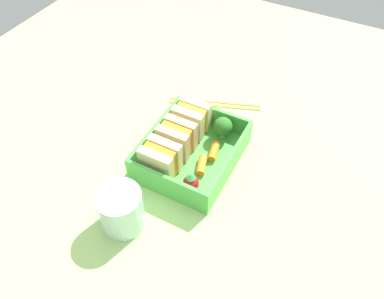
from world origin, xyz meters
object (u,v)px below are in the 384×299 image
sandwich_center (191,119)px  carrot_stick_far_left (214,151)px  broccoli_floret (223,127)px  chopstick_pair (215,103)px  sandwich_left (161,160)px  sandwich_center_left (177,138)px  drinking_glass (121,210)px  strawberry_far_left (191,182)px  carrot_stick_left (202,165)px

sandwich_center → carrot_stick_far_left: sandwich_center is taller
broccoli_floret → chopstick_pair: broccoli_floret is taller
sandwich_left → sandwich_center_left: (5.38, 0.00, 0.00)cm
sandwich_center_left → drinking_glass: size_ratio=0.82×
sandwich_left → strawberry_far_left: sandwich_left is taller
sandwich_center_left → strawberry_far_left: size_ratio=1.81×
sandwich_left → carrot_stick_left: 7.06cm
chopstick_pair → sandwich_left: bearing=179.2°
sandwich_center_left → chopstick_pair: (15.11, -0.28, -3.71)cm
sandwich_left → chopstick_pair: 20.82cm
strawberry_far_left → broccoli_floret: broccoli_floret is taller
broccoli_floret → chopstick_pair: 10.98cm
sandwich_left → sandwich_center_left: same height
sandwich_left → carrot_stick_left: sandwich_left is taller
sandwich_center → strawberry_far_left: size_ratio=1.81×
sandwich_center_left → strawberry_far_left: 8.75cm
carrot_stick_far_left → sandwich_left: bearing=140.1°
sandwich_center_left → strawberry_far_left: bearing=-136.0°
strawberry_far_left → broccoli_floret: size_ratio=0.72×
carrot_stick_far_left → carrot_stick_left: bearing=172.7°
chopstick_pair → carrot_stick_left: bearing=-162.3°
carrot_stick_left → broccoli_floret: bearing=-0.6°
carrot_stick_far_left → chopstick_pair: bearing=24.2°
broccoli_floret → sandwich_left: bearing=153.7°
sandwich_left → strawberry_far_left: (-0.84, -6.00, -1.42)cm
carrot_stick_left → sandwich_center_left: bearing=72.7°
strawberry_far_left → sandwich_left: bearing=82.0°
carrot_stick_far_left → sandwich_center_left: bearing=107.9°
broccoli_floret → strawberry_far_left: bearing=-178.9°
strawberry_far_left → drinking_glass: size_ratio=0.45×
carrot_stick_far_left → broccoli_floret: size_ratio=0.83×
carrot_stick_far_left → strawberry_far_left: bearing=178.8°
sandwich_center_left → strawberry_far_left: sandwich_center_left is taller
sandwich_left → chopstick_pair: bearing=-0.8°
carrot_stick_left → broccoli_floret: broccoli_floret is taller
sandwich_left → sandwich_center_left: 5.38cm
broccoli_floret → carrot_stick_left: bearing=179.4°
strawberry_far_left → drinking_glass: 11.73cm
sandwich_center_left → drinking_glass: bearing=178.5°
carrot_stick_far_left → broccoli_floret: bearing=5.3°
sandwich_center_left → chopstick_pair: bearing=-1.1°
chopstick_pair → strawberry_far_left: bearing=-165.0°
carrot_stick_far_left → chopstick_pair: carrot_stick_far_left is taller
sandwich_center → chopstick_pair: size_ratio=0.33×
carrot_stick_left → sandwich_left: bearing=122.4°
sandwich_center → chopstick_pair: bearing=-1.7°
carrot_stick_left → chopstick_pair: carrot_stick_left is taller
drinking_glass → sandwich_left: bearing=-2.3°
carrot_stick_left → drinking_glass: 15.56cm
sandwich_center_left → chopstick_pair: 15.56cm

